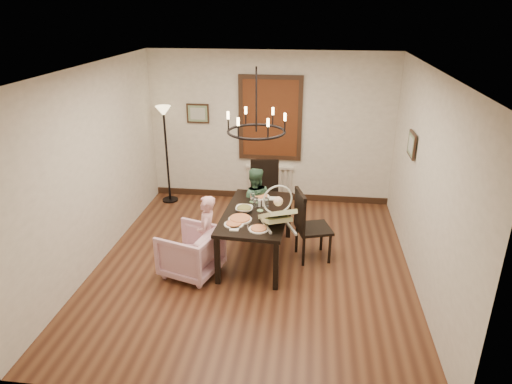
% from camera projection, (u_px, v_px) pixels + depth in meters
% --- Properties ---
extents(room_shell, '(4.51, 5.00, 2.81)m').
position_uv_depth(room_shell, '(256.00, 167.00, 6.46)').
color(room_shell, brown).
rests_on(room_shell, ground).
extents(dining_table, '(0.99, 1.66, 0.76)m').
position_uv_depth(dining_table, '(256.00, 217.00, 6.60)').
color(dining_table, black).
rests_on(dining_table, room_shell).
extents(chair_far, '(0.56, 0.56, 1.10)m').
position_uv_depth(chair_far, '(265.00, 193.00, 7.75)').
color(chair_far, black).
rests_on(chair_far, room_shell).
extents(chair_right, '(0.60, 0.60, 1.09)m').
position_uv_depth(chair_right, '(314.00, 225.00, 6.66)').
color(chair_right, black).
rests_on(chair_right, room_shell).
extents(armchair, '(0.93, 0.92, 0.68)m').
position_uv_depth(armchair, '(191.00, 252.00, 6.35)').
color(armchair, '#E5AFC6').
rests_on(armchair, room_shell).
extents(elderly_woman, '(0.26, 0.36, 0.95)m').
position_uv_depth(elderly_woman, '(207.00, 241.00, 6.37)').
color(elderly_woman, '#DD9C9F').
rests_on(elderly_woman, room_shell).
extents(seated_man, '(0.53, 0.45, 0.98)m').
position_uv_depth(seated_man, '(254.00, 209.00, 7.32)').
color(seated_man, '#396046').
rests_on(seated_man, room_shell).
extents(baby_bouncer, '(0.64, 0.73, 0.40)m').
position_uv_depth(baby_bouncer, '(277.00, 213.00, 6.08)').
color(baby_bouncer, '#C0CA8B').
rests_on(baby_bouncer, dining_table).
extents(salad_bowl, '(0.30, 0.30, 0.07)m').
position_uv_depth(salad_bowl, '(244.00, 209.00, 6.58)').
color(salad_bowl, white).
rests_on(salad_bowl, dining_table).
extents(pizza_platter, '(0.33, 0.33, 0.04)m').
position_uv_depth(pizza_platter, '(240.00, 219.00, 6.31)').
color(pizza_platter, tan).
rests_on(pizza_platter, dining_table).
extents(drinking_glass, '(0.07, 0.07, 0.14)m').
position_uv_depth(drinking_glass, '(256.00, 202.00, 6.71)').
color(drinking_glass, silver).
rests_on(drinking_glass, dining_table).
extents(window_blinds, '(1.00, 0.03, 1.40)m').
position_uv_depth(window_blinds, '(270.00, 118.00, 8.30)').
color(window_blinds, '#562B11').
rests_on(window_blinds, room_shell).
extents(radiator, '(0.92, 0.12, 0.62)m').
position_uv_depth(radiator, '(270.00, 182.00, 8.79)').
color(radiator, silver).
rests_on(radiator, room_shell).
extents(picture_back, '(0.42, 0.03, 0.36)m').
position_uv_depth(picture_back, '(198.00, 113.00, 8.44)').
color(picture_back, black).
rests_on(picture_back, room_shell).
extents(picture_right, '(0.03, 0.42, 0.36)m').
position_uv_depth(picture_right, '(412.00, 145.00, 6.59)').
color(picture_right, black).
rests_on(picture_right, room_shell).
extents(floor_lamp, '(0.30, 0.30, 1.80)m').
position_uv_depth(floor_lamp, '(167.00, 156.00, 8.50)').
color(floor_lamp, black).
rests_on(floor_lamp, room_shell).
extents(chandelier, '(0.80, 0.80, 0.04)m').
position_uv_depth(chandelier, '(256.00, 132.00, 6.11)').
color(chandelier, black).
rests_on(chandelier, room_shell).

